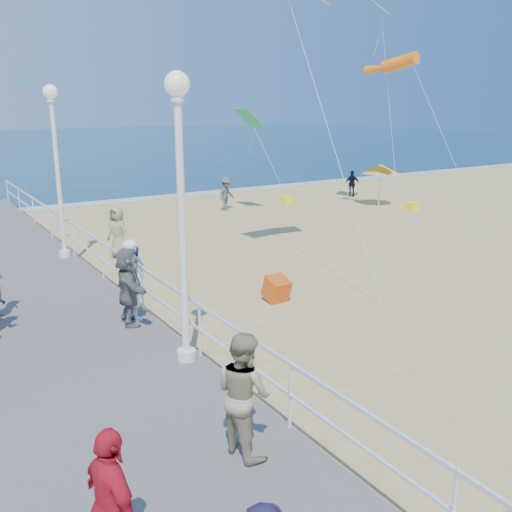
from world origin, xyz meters
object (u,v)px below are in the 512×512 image
lamp_post_mid (181,192)px  lamp_post_far (56,154)px  box_kite (276,291)px  beach_chair_left (287,200)px  beach_walker_c (118,232)px  beach_chair_right (411,206)px  spectator_1 (244,393)px  spectator_3 (113,506)px  spectator_5 (128,286)px  beach_walker_a (226,194)px  toddler_held (136,263)px  beach_umbrella (381,169)px  woman_holding_toddler (133,279)px  beach_walker_b (352,184)px

lamp_post_mid → lamp_post_far: 9.00m
box_kite → beach_chair_left: size_ratio=1.09×
beach_walker_c → beach_chair_left: bearing=94.8°
beach_chair_left → beach_chair_right: bearing=-47.3°
beach_walker_c → beach_chair_right: 15.37m
spectator_1 → spectator_3: bearing=110.7°
beach_chair_left → box_kite: bearing=-126.4°
lamp_post_far → spectator_5: lamp_post_far is taller
spectator_1 → beach_walker_a: (10.04, 18.32, -0.49)m
beach_walker_a → lamp_post_far: bearing=-173.0°
beach_chair_right → toddler_held: bearing=-156.3°
lamp_post_mid → beach_umbrella: bearing=35.8°
box_kite → spectator_1: bearing=-130.2°
spectator_5 → beach_chair_left: 18.29m
beach_umbrella → spectator_5: bearing=-150.3°
beach_walker_a → beach_chair_right: (7.81, -4.88, -0.62)m
beach_walker_a → beach_umbrella: (7.24, -3.17, 1.09)m
lamp_post_mid → woman_holding_toddler: lamp_post_mid is taller
lamp_post_mid → beach_chair_left: (12.96, 14.95, -3.46)m
beach_chair_left → beach_chair_right: same height
lamp_post_mid → beach_walker_a: size_ratio=3.26×
box_kite → beach_umbrella: (12.73, 9.29, 1.61)m
beach_walker_b → box_kite: bearing=67.1°
toddler_held → beach_chair_right: bearing=-72.5°
woman_holding_toddler → beach_umbrella: size_ratio=0.87×
spectator_5 → box_kite: size_ratio=2.93×
lamp_post_far → spectator_3: bearing=-102.1°
toddler_held → beach_walker_c: size_ratio=0.45×
lamp_post_far → beach_walker_b: size_ratio=3.62×
spectator_5 → beach_chair_right: bearing=-56.1°
lamp_post_mid → beach_walker_c: bearing=78.5°
box_kite → beach_umbrella: 15.84m
beach_walker_c → beach_umbrella: bearing=78.2°
woman_holding_toddler → box_kite: bearing=-94.8°
beach_chair_right → box_kite: bearing=-150.3°
beach_walker_b → beach_chair_right: beach_walker_b is taller
lamp_post_far → beach_chair_right: bearing=4.3°
beach_walker_c → box_kite: beach_walker_c is taller
toddler_held → beach_chair_right: 18.79m
beach_umbrella → beach_chair_left: beach_umbrella is taller
beach_walker_a → beach_chair_right: 9.23m
toddler_held → beach_walker_a: toddler_held is taller
lamp_post_far → box_kite: lamp_post_far is taller
beach_chair_right → beach_umbrella: bearing=108.3°
spectator_1 → box_kite: (4.55, 5.86, -1.00)m
spectator_5 → beach_chair_right: 19.26m
beach_walker_a → beach_walker_b: beach_walker_a is taller
toddler_held → spectator_1: 5.96m
lamp_post_far → beach_walker_b: (17.50, 6.02, -2.93)m
beach_walker_a → beach_chair_right: size_ratio=2.97×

